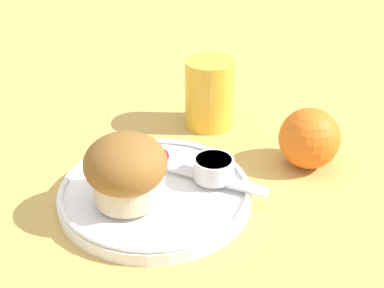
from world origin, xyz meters
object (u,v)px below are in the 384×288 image
butter_knife (186,170)px  orange_fruit (309,138)px  juice_glass (210,93)px  muffin (126,169)px

butter_knife → orange_fruit: bearing=44.8°
juice_glass → orange_fruit: bearing=-7.8°
orange_fruit → juice_glass: bearing=172.2°
muffin → juice_glass: same height
butter_knife → orange_fruit: (0.10, 0.12, 0.02)m
muffin → butter_knife: (0.02, 0.08, -0.03)m
muffin → butter_knife: 0.09m
muffin → juice_glass: (-0.04, 0.22, -0.01)m
butter_knife → juice_glass: bearing=105.9°
butter_knife → juice_glass: juice_glass is taller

